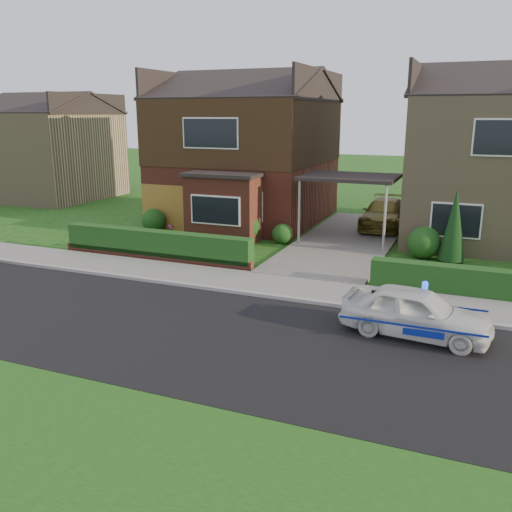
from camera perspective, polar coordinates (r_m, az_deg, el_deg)
The scene contains 24 objects.
ground at distance 13.02m, azimuth -1.44°, elevation -8.84°, with size 120.00×120.00×0.00m, color #144412.
road at distance 13.02m, azimuth -1.44°, elevation -8.84°, with size 60.00×6.00×0.02m, color black.
kerb at distance 15.64m, azimuth 3.05°, elevation -4.47°, with size 60.00×0.16×0.12m, color #9E9993.
sidewalk at distance 16.59m, azimuth 4.25°, elevation -3.39°, with size 60.00×2.00×0.10m, color slate.
grass_verge at distance 9.24m, azimuth -14.78°, elevation -20.17°, with size 60.00×4.00×0.01m, color #144412.
driveway at distance 23.02m, azimuth 9.59°, elevation 1.65°, with size 3.80×12.00×0.12m, color #666059.
house_left at distance 27.01m, azimuth -0.92°, elevation 11.83°, with size 7.50×9.53×7.25m.
house_right at distance 24.98m, azimuth 24.84°, elevation 9.90°, with size 7.50×8.06×7.25m.
carport_link at distance 22.53m, azimuth 9.85°, elevation 8.07°, with size 3.80×3.00×2.77m.
garage_door at distance 24.97m, azimuth -9.71°, elevation 4.99°, with size 2.20×0.10×2.10m, color brown.
dwarf_wall at distance 20.02m, azimuth -10.62°, elevation -0.03°, with size 7.70×0.25×0.36m, color brown.
hedge_left at distance 20.18m, azimuth -10.37°, elevation -0.42°, with size 7.50×0.55×0.90m, color #103413.
hedge_right at distance 17.11m, azimuth 24.48°, elevation -4.33°, with size 7.50×0.55×0.80m, color #103413.
shrub_left_far at distance 24.81m, azimuth -10.72°, elevation 3.68°, with size 1.08×1.08×1.08m, color #103413.
shrub_left_mid at distance 22.51m, azimuth -1.31°, elevation 3.13°, with size 1.32×1.32×1.32m, color #103413.
shrub_left_near at distance 22.26m, azimuth 2.79°, elevation 2.35°, with size 0.84×0.84×0.84m, color #103413.
shrub_right_near at distance 20.89m, azimuth 17.24°, elevation 1.37°, with size 1.20×1.20×1.20m, color #103413.
conifer_a at distance 20.50m, azimuth 20.12°, elevation 2.88°, with size 0.90×0.90×2.60m, color black.
neighbour_left at distance 36.69m, azimuth -20.73°, elevation 9.79°, with size 6.50×7.00×5.20m, color #977F5C.
police_car at distance 13.55m, azimuth 16.46°, elevation -5.75°, with size 3.25×3.66×1.37m.
driveway_car at distance 25.55m, azimuth 13.34°, elevation 4.38°, with size 1.81×4.45×1.29m, color brown.
potted_plant_a at distance 22.16m, azimuth -0.77°, elevation 2.29°, with size 0.44×0.30×0.83m, color gray.
potted_plant_b at distance 22.03m, azimuth -15.56°, elevation 1.68°, with size 0.37×0.46×0.84m, color gray.
potted_plant_c at distance 23.23m, azimuth -8.92°, elevation 2.49°, with size 0.37×0.37×0.67m, color gray.
Camera 1 is at (4.80, -10.91, 5.22)m, focal length 38.00 mm.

